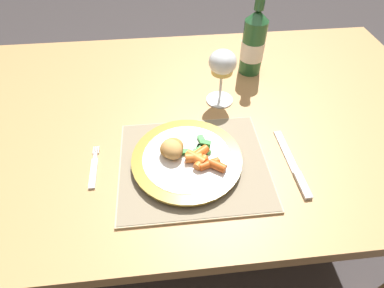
{
  "coord_description": "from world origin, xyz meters",
  "views": [
    {
      "loc": [
        -0.08,
        -0.62,
        1.28
      ],
      "look_at": [
        -0.03,
        -0.16,
        0.78
      ],
      "focal_mm": 28.0,
      "sensor_mm": 36.0,
      "label": 1
    }
  ],
  "objects_px": {
    "fork": "(94,170)",
    "wine_glass": "(222,66)",
    "bottle": "(253,43)",
    "dinner_plate": "(187,159)",
    "table_knife": "(294,168)",
    "dining_table": "(197,133)"
  },
  "relations": [
    {
      "from": "table_knife",
      "to": "wine_glass",
      "type": "bearing_deg",
      "value": 115.84
    },
    {
      "from": "wine_glass",
      "to": "bottle",
      "type": "relative_size",
      "value": 0.59
    },
    {
      "from": "dinner_plate",
      "to": "fork",
      "type": "xyz_separation_m",
      "value": [
        -0.21,
        0.0,
        -0.01
      ]
    },
    {
      "from": "fork",
      "to": "bottle",
      "type": "bearing_deg",
      "value": 38.84
    },
    {
      "from": "fork",
      "to": "bottle",
      "type": "distance_m",
      "value": 0.58
    },
    {
      "from": "fork",
      "to": "bottle",
      "type": "relative_size",
      "value": 0.47
    },
    {
      "from": "wine_glass",
      "to": "bottle",
      "type": "distance_m",
      "value": 0.18
    },
    {
      "from": "table_knife",
      "to": "wine_glass",
      "type": "relative_size",
      "value": 1.32
    },
    {
      "from": "fork",
      "to": "wine_glass",
      "type": "xyz_separation_m",
      "value": [
        0.33,
        0.22,
        0.11
      ]
    },
    {
      "from": "table_knife",
      "to": "wine_glass",
      "type": "height_order",
      "value": "wine_glass"
    },
    {
      "from": "dining_table",
      "to": "fork",
      "type": "bearing_deg",
      "value": -144.82
    },
    {
      "from": "wine_glass",
      "to": "bottle",
      "type": "xyz_separation_m",
      "value": [
        0.12,
        0.14,
        -0.02
      ]
    },
    {
      "from": "dining_table",
      "to": "dinner_plate",
      "type": "bearing_deg",
      "value": -104.03
    },
    {
      "from": "wine_glass",
      "to": "fork",
      "type": "bearing_deg",
      "value": -145.9
    },
    {
      "from": "fork",
      "to": "wine_glass",
      "type": "distance_m",
      "value": 0.41
    },
    {
      "from": "dinner_plate",
      "to": "wine_glass",
      "type": "distance_m",
      "value": 0.27
    },
    {
      "from": "wine_glass",
      "to": "dinner_plate",
      "type": "bearing_deg",
      "value": -117.0
    },
    {
      "from": "fork",
      "to": "dining_table",
      "type": "bearing_deg",
      "value": 35.18
    },
    {
      "from": "table_knife",
      "to": "dining_table",
      "type": "bearing_deg",
      "value": 130.96
    },
    {
      "from": "dining_table",
      "to": "wine_glass",
      "type": "height_order",
      "value": "wine_glass"
    },
    {
      "from": "bottle",
      "to": "wine_glass",
      "type": "bearing_deg",
      "value": -130.8
    },
    {
      "from": "dining_table",
      "to": "bottle",
      "type": "height_order",
      "value": "bottle"
    }
  ]
}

